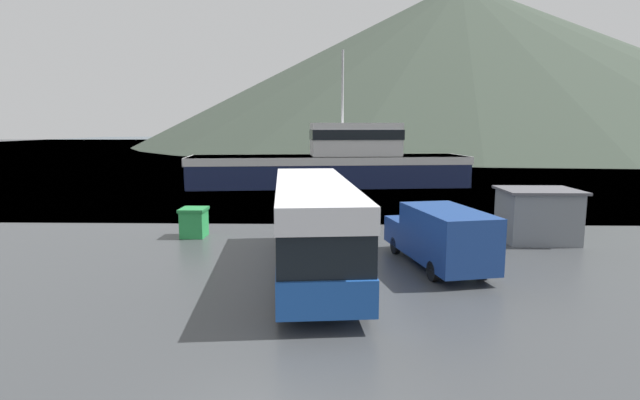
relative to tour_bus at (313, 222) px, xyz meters
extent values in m
plane|color=#3D5160|center=(-0.14, 129.01, -1.86)|extent=(240.00, 240.00, 0.00)
cone|color=#333D33|center=(39.21, 142.22, 22.58)|extent=(192.71, 192.71, 48.88)
cube|color=#194799|center=(0.00, -0.01, -0.91)|extent=(3.75, 11.70, 1.00)
cube|color=black|center=(0.00, -0.01, 0.16)|extent=(3.67, 11.47, 1.15)
cube|color=silver|center=(0.00, -0.01, 1.09)|extent=(3.75, 11.70, 0.72)
cube|color=black|center=(-0.59, 5.72, -0.04)|extent=(2.27, 0.29, 1.55)
cylinder|color=black|center=(-1.55, 3.87, -1.41)|extent=(0.39, 0.93, 0.90)
cylinder|color=black|center=(0.73, 4.11, -1.41)|extent=(0.39, 0.93, 0.90)
cylinder|color=black|center=(-0.73, -4.13, -1.41)|extent=(0.39, 0.93, 0.90)
cylinder|color=black|center=(1.55, -3.90, -1.41)|extent=(0.39, 0.93, 0.90)
cube|color=navy|center=(4.85, 0.20, -0.54)|extent=(2.98, 4.63, 1.94)
cube|color=navy|center=(4.18, 3.18, -0.98)|extent=(2.44, 2.25, 1.07)
cube|color=black|center=(4.37, 2.31, -0.10)|extent=(1.74, 0.45, 0.68)
cylinder|color=black|center=(3.32, 2.74, -1.51)|extent=(0.37, 0.73, 0.70)
cylinder|color=black|center=(5.14, 3.15, -1.51)|extent=(0.37, 0.73, 0.70)
cylinder|color=black|center=(4.16, -0.96, -1.51)|extent=(0.37, 0.73, 0.70)
cylinder|color=black|center=(5.98, -0.54, -1.51)|extent=(0.37, 0.73, 0.70)
cube|color=#19234C|center=(0.25, 26.91, -0.52)|extent=(24.83, 8.40, 2.69)
cube|color=white|center=(0.25, 26.91, 0.49)|extent=(25.08, 8.48, 0.67)
cube|color=white|center=(2.67, 27.19, 2.27)|extent=(8.19, 4.79, 2.89)
cube|color=black|center=(2.67, 27.19, 2.71)|extent=(8.36, 4.92, 0.87)
cylinder|color=#B2B2B7|center=(1.51, 27.06, 6.86)|extent=(0.20, 0.20, 6.29)
cube|color=green|center=(-5.97, 5.77, -1.23)|extent=(1.10, 1.26, 1.26)
cube|color=#227D3C|center=(-5.97, 5.77, -0.53)|extent=(1.21, 1.38, 0.14)
cube|color=slate|center=(10.14, 5.27, -0.71)|extent=(3.09, 2.64, 2.32)
cube|color=#4C4C51|center=(10.14, 5.27, 0.51)|extent=(3.40, 2.90, 0.12)
camera|label=1|loc=(0.71, -17.61, 3.39)|focal=28.00mm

